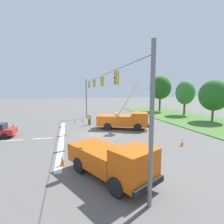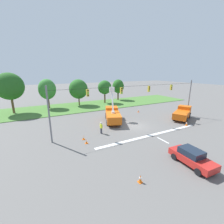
% 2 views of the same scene
% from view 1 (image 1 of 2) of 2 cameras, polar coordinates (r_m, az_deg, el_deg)
% --- Properties ---
extents(ground_plane, '(200.00, 200.00, 0.00)m').
position_cam_1_polar(ground_plane, '(20.55, -4.36, -7.45)').
color(ground_plane, '#605E5B').
extents(grass_verge, '(56.00, 12.00, 0.10)m').
position_cam_1_polar(grass_verge, '(29.47, 32.71, -4.02)').
color(grass_verge, '#477533').
rests_on(grass_verge, ground).
extents(lane_markings, '(17.60, 15.25, 0.01)m').
position_cam_1_polar(lane_markings, '(20.38, -20.27, -7.98)').
color(lane_markings, silver).
rests_on(lane_markings, ground).
extents(signal_gantry, '(26.20, 0.33, 7.20)m').
position_cam_1_polar(signal_gantry, '(19.98, -4.53, 5.43)').
color(signal_gantry, slate).
rests_on(signal_gantry, ground).
extents(tree_far_west, '(5.54, 4.92, 8.60)m').
position_cam_1_polar(tree_far_west, '(44.03, 15.49, 7.65)').
color(tree_far_west, brown).
rests_on(tree_far_west, ground).
extents(tree_west, '(4.02, 3.65, 7.10)m').
position_cam_1_polar(tree_west, '(38.84, 22.77, 5.82)').
color(tree_west, brown).
rests_on(tree_west, ground).
extents(tree_centre, '(4.83, 4.48, 6.88)m').
position_cam_1_polar(tree_centre, '(33.05, 30.33, 4.73)').
color(tree_centre, brown).
rests_on(tree_centre, ground).
extents(utility_truck_bucket_lift, '(4.70, 7.13, 6.04)m').
position_cam_1_polar(utility_truck_bucket_lift, '(23.32, 3.96, -2.36)').
color(utility_truck_bucket_lift, orange).
rests_on(utility_truck_bucket_lift, ground).
extents(utility_truck_support_near, '(6.29, 4.77, 2.22)m').
position_cam_1_polar(utility_truck_support_near, '(10.54, -0.14, -15.26)').
color(utility_truck_support_near, '#D6560F').
rests_on(utility_truck_support_near, ground).
extents(road_worker, '(0.26, 0.65, 1.77)m').
position_cam_1_polar(road_worker, '(26.40, -7.38, -2.02)').
color(road_worker, '#383842').
rests_on(road_worker, ground).
extents(traffic_cone_foreground_left, '(0.36, 0.36, 0.60)m').
position_cam_1_polar(traffic_cone_foreground_left, '(29.30, -9.55, -2.59)').
color(traffic_cone_foreground_left, orange).
rests_on(traffic_cone_foreground_left, ground).
extents(traffic_cone_foreground_right, '(0.36, 0.36, 0.61)m').
position_cam_1_polar(traffic_cone_foreground_right, '(29.23, -12.00, -2.65)').
color(traffic_cone_foreground_right, orange).
rests_on(traffic_cone_foreground_right, ground).
extents(traffic_cone_mid_left, '(0.36, 0.36, 0.72)m').
position_cam_1_polar(traffic_cone_mid_left, '(28.53, -29.48, -3.53)').
color(traffic_cone_mid_left, orange).
rests_on(traffic_cone_mid_left, ground).
extents(traffic_cone_mid_right, '(0.36, 0.36, 0.66)m').
position_cam_1_polar(traffic_cone_mid_right, '(17.83, 21.95, -9.16)').
color(traffic_cone_mid_right, orange).
rests_on(traffic_cone_mid_right, ground).
extents(traffic_cone_near_bucket, '(0.36, 0.36, 0.77)m').
position_cam_1_polar(traffic_cone_near_bucket, '(22.09, 10.85, -5.51)').
color(traffic_cone_near_bucket, orange).
rests_on(traffic_cone_near_bucket, ground).
extents(traffic_cone_lane_edge_a, '(0.36, 0.36, 0.80)m').
position_cam_1_polar(traffic_cone_lane_edge_a, '(12.87, -15.93, -14.85)').
color(traffic_cone_lane_edge_a, orange).
rests_on(traffic_cone_lane_edge_a, ground).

